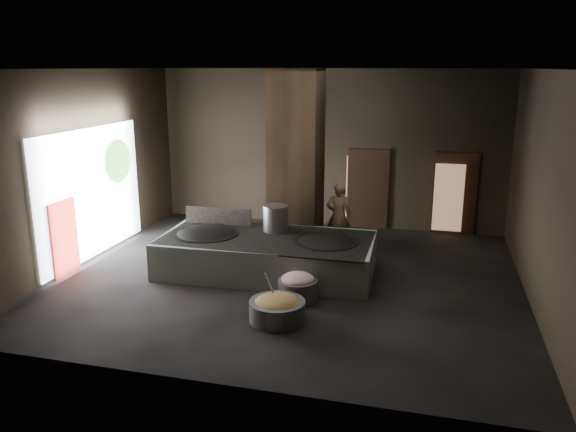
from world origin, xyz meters
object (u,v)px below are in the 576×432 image
(wok_right, at_px, (326,245))
(veg_basin, at_px, (277,311))
(hearth_platform, at_px, (267,255))
(meat_basin, at_px, (298,290))
(stock_pot, at_px, (276,218))
(wok_left, at_px, (206,237))
(cook, at_px, (338,216))

(wok_right, height_order, veg_basin, wok_right)
(hearth_platform, xyz_separation_m, meat_basin, (1.05, -1.36, -0.20))
(stock_pot, height_order, veg_basin, stock_pot)
(wok_right, relative_size, veg_basin, 1.34)
(wok_left, bearing_deg, stock_pot, 21.80)
(hearth_platform, relative_size, wok_left, 3.17)
(cook, relative_size, veg_basin, 1.66)
(wok_right, height_order, stock_pot, stock_pot)
(wok_right, xyz_separation_m, meat_basin, (-0.30, -1.41, -0.53))
(cook, bearing_deg, wok_right, 80.70)
(wok_left, relative_size, veg_basin, 1.44)
(hearth_platform, xyz_separation_m, wok_right, (1.35, 0.05, 0.34))
(meat_basin, bearing_deg, stock_pot, 117.64)
(hearth_platform, height_order, cook, cook)
(hearth_platform, relative_size, stock_pot, 7.67)
(hearth_platform, height_order, wok_right, wok_right)
(cook, xyz_separation_m, veg_basin, (-0.37, -4.47, -0.67))
(wok_left, bearing_deg, hearth_platform, 1.97)
(stock_pot, distance_m, veg_basin, 3.18)
(wok_left, bearing_deg, veg_basin, -44.51)
(wok_right, xyz_separation_m, stock_pot, (-1.30, 0.50, 0.38))
(wok_left, relative_size, meat_basin, 1.88)
(wok_right, bearing_deg, hearth_platform, -177.88)
(stock_pot, height_order, meat_basin, stock_pot)
(hearth_platform, bearing_deg, stock_pot, 82.70)
(cook, bearing_deg, wok_left, 26.91)
(stock_pot, bearing_deg, hearth_platform, -95.19)
(cook, distance_m, veg_basin, 4.54)
(meat_basin, bearing_deg, cook, 86.41)
(hearth_platform, relative_size, cook, 2.76)
(wok_right, height_order, meat_basin, wok_right)
(cook, xyz_separation_m, meat_basin, (-0.22, -3.47, -0.65))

